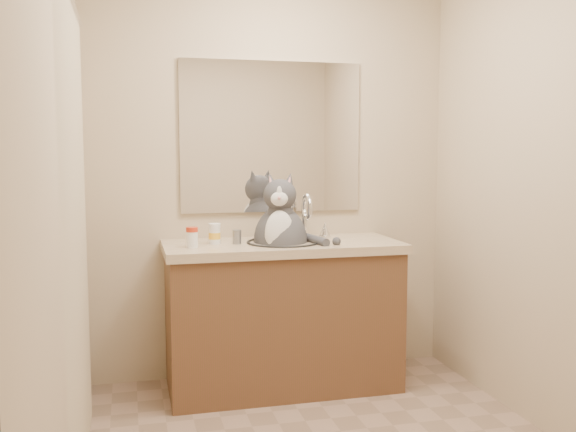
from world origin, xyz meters
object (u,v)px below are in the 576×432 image
object	(u,v)px
pill_bottle_redcap	(192,237)
pill_bottle_orange	(215,234)
grey_canister	(237,237)
cat	(281,236)

from	to	relation	value
pill_bottle_redcap	pill_bottle_orange	size ratio (longest dim) A/B	0.96
pill_bottle_redcap	grey_canister	size ratio (longest dim) A/B	1.41
cat	grey_canister	distance (m)	0.25
grey_canister	pill_bottle_redcap	bearing A→B (deg)	-163.77
pill_bottle_redcap	pill_bottle_orange	bearing A→B (deg)	38.19
grey_canister	cat	bearing A→B (deg)	1.49
cat	pill_bottle_orange	bearing A→B (deg)	-168.02
pill_bottle_redcap	grey_canister	world-z (taller)	pill_bottle_redcap
pill_bottle_redcap	cat	bearing A→B (deg)	9.07
cat	pill_bottle_orange	size ratio (longest dim) A/B	5.32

